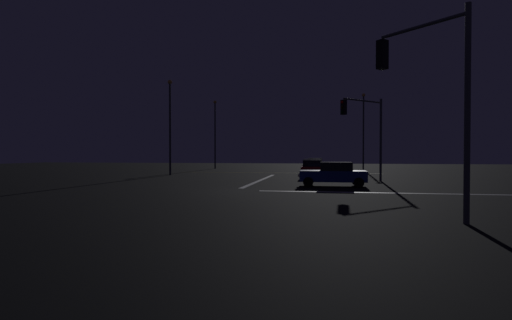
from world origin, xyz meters
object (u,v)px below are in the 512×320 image
(sedan_white, at_px, (312,167))
(traffic_signal_ne, at_px, (366,123))
(traffic_signal_se, at_px, (428,81))
(sedan_blue_crossing, at_px, (334,174))
(streetlamp_left_far, at_px, (215,130))
(sedan_silver, at_px, (315,165))
(streetlamp_right_far, at_px, (363,126))
(sedan_red, at_px, (313,169))
(streetlamp_left_near, at_px, (170,120))

(sedan_white, height_order, traffic_signal_ne, traffic_signal_ne)
(traffic_signal_se, bearing_deg, sedan_blue_crossing, 102.80)
(sedan_white, xyz_separation_m, streetlamp_left_far, (-13.72, 13.07, 4.61))
(sedan_silver, bearing_deg, traffic_signal_se, -82.23)
(traffic_signal_ne, relative_size, streetlamp_right_far, 0.64)
(sedan_silver, height_order, streetlamp_right_far, streetlamp_right_far)
(sedan_red, xyz_separation_m, streetlamp_left_near, (-13.96, 2.57, 4.56))
(streetlamp_left_near, bearing_deg, streetlamp_left_far, 90.00)
(traffic_signal_se, relative_size, streetlamp_left_near, 0.71)
(sedan_red, relative_size, streetlamp_left_far, 0.46)
(sedan_red, bearing_deg, streetlamp_right_far, 72.27)
(streetlamp_left_far, bearing_deg, sedan_blue_crossing, -59.75)
(streetlamp_left_near, bearing_deg, sedan_blue_crossing, -34.42)
(traffic_signal_ne, bearing_deg, streetlamp_left_far, 128.65)
(traffic_signal_ne, relative_size, streetlamp_left_near, 0.68)
(streetlamp_left_far, height_order, streetlamp_left_near, streetlamp_left_far)
(streetlamp_right_far, bearing_deg, streetlamp_left_far, -180.00)
(sedan_blue_crossing, relative_size, traffic_signal_ne, 0.69)
(sedan_blue_crossing, xyz_separation_m, streetlamp_left_far, (-15.54, 26.65, 4.61))
(streetlamp_right_far, bearing_deg, traffic_signal_se, -92.36)
(traffic_signal_se, height_order, streetlamp_left_near, streetlamp_left_near)
(traffic_signal_se, bearing_deg, traffic_signal_ne, 91.22)
(traffic_signal_se, relative_size, streetlamp_left_far, 0.71)
(sedan_silver, height_order, streetlamp_left_near, streetlamp_left_near)
(sedan_white, bearing_deg, streetlamp_left_near, -167.95)
(sedan_red, relative_size, sedan_blue_crossing, 1.00)
(sedan_blue_crossing, distance_m, streetlamp_left_far, 31.19)
(sedan_white, distance_m, streetlamp_left_near, 14.76)
(sedan_white, bearing_deg, sedan_blue_crossing, -82.39)
(sedan_red, xyz_separation_m, sedan_blue_crossing, (1.58, -8.08, 0.00))
(sedan_red, relative_size, sedan_silver, 1.00)
(sedan_silver, bearing_deg, streetlamp_left_near, -145.46)
(sedan_silver, relative_size, streetlamp_right_far, 0.44)
(sedan_white, relative_size, streetlamp_left_far, 0.46)
(streetlamp_right_far, bearing_deg, sedan_white, -115.28)
(streetlamp_right_far, height_order, streetlamp_left_far, streetlamp_right_far)
(sedan_blue_crossing, distance_m, streetlamp_right_far, 27.43)
(sedan_white, xyz_separation_m, traffic_signal_ne, (4.23, -9.38, 3.55))
(sedan_silver, bearing_deg, sedan_red, -89.67)
(sedan_red, relative_size, traffic_signal_ne, 0.69)
(sedan_blue_crossing, relative_size, streetlamp_left_near, 0.46)
(sedan_silver, height_order, traffic_signal_se, traffic_signal_se)
(traffic_signal_ne, xyz_separation_m, streetlamp_left_near, (-17.95, 6.45, 1.01))
(sedan_white, bearing_deg, streetlamp_right_far, 64.72)
(traffic_signal_ne, distance_m, streetlamp_right_far, 22.57)
(sedan_silver, bearing_deg, sedan_white, -91.40)
(traffic_signal_se, xyz_separation_m, streetlamp_left_near, (-18.30, 22.80, 0.85))
(traffic_signal_se, distance_m, streetlamp_left_far, 42.91)
(sedan_white, relative_size, traffic_signal_ne, 0.69)
(traffic_signal_ne, bearing_deg, sedan_white, 114.26)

